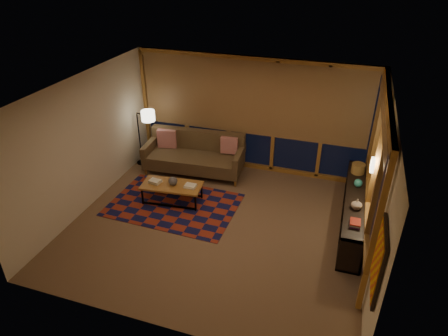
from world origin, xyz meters
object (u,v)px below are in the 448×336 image
(sofa, at_px, (194,155))
(floor_lamp, at_px, (139,136))
(coffee_table, at_px, (172,193))
(bookshelf, at_px, (354,210))

(sofa, distance_m, floor_lamp, 1.45)
(coffee_table, xyz_separation_m, floor_lamp, (-1.45, 1.33, 0.52))
(floor_lamp, bearing_deg, bookshelf, -0.40)
(sofa, height_order, coffee_table, sofa)
(sofa, bearing_deg, floor_lamp, 174.63)
(floor_lamp, relative_size, bookshelf, 0.53)
(coffee_table, distance_m, bookshelf, 3.67)
(sofa, relative_size, bookshelf, 0.83)
(coffee_table, bearing_deg, sofa, 85.26)
(coffee_table, height_order, floor_lamp, floor_lamp)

